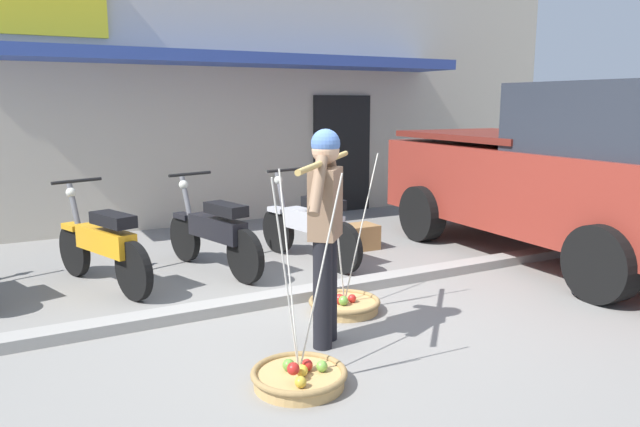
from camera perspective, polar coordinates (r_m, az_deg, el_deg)
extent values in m
plane|color=gray|center=(5.31, 0.08, -10.40)|extent=(90.00, 90.00, 0.00)
cube|color=gray|center=(5.88, -3.22, -7.80)|extent=(20.00, 0.24, 0.10)
cylinder|color=black|center=(4.87, 0.75, -7.01)|extent=(0.15, 0.15, 0.86)
cylinder|color=black|center=(4.70, 0.24, -7.65)|extent=(0.15, 0.15, 0.86)
cube|color=#84664C|center=(4.62, 0.51, 0.96)|extent=(0.38, 0.39, 0.54)
sphere|color=tan|center=(4.57, 0.52, 5.98)|extent=(0.21, 0.21, 0.21)
sphere|color=#4C70B2|center=(4.57, 0.52, 6.60)|extent=(0.22, 0.22, 0.22)
cylinder|color=#84664C|center=(4.83, 1.18, 3.41)|extent=(0.29, 0.31, 0.43)
cylinder|color=#84664C|center=(4.37, -0.21, 2.66)|extent=(0.29, 0.31, 0.43)
cylinder|color=tan|center=(4.58, 0.52, 4.91)|extent=(1.06, 1.16, 0.04)
cylinder|color=tan|center=(5.62, 2.31, -8.75)|extent=(0.61, 0.61, 0.09)
torus|color=olive|center=(5.60, 2.32, -8.27)|extent=(0.66, 0.66, 0.05)
sphere|color=red|center=(5.58, 3.03, -7.98)|extent=(0.08, 0.08, 0.08)
sphere|color=#659C3B|center=(5.50, 2.21, -8.19)|extent=(0.09, 0.09, 0.09)
sphere|color=red|center=(5.54, 1.85, -8.04)|extent=(0.09, 0.09, 0.09)
cylinder|color=silver|center=(5.54, 1.62, -1.23)|extent=(0.01, 0.29, 1.36)
cylinder|color=silver|center=(5.30, 1.63, -1.77)|extent=(0.26, 0.15, 1.36)
cylinder|color=silver|center=(5.43, 3.86, -1.50)|extent=(0.26, 0.15, 1.36)
cylinder|color=tan|center=(4.24, -1.98, -15.36)|extent=(0.61, 0.61, 0.09)
torus|color=olive|center=(4.22, -1.98, -14.75)|extent=(0.66, 0.66, 0.05)
sphere|color=#71B043|center=(4.23, 0.18, -14.17)|extent=(0.08, 0.08, 0.08)
sphere|color=yellow|center=(4.17, -1.72, -14.56)|extent=(0.08, 0.08, 0.08)
sphere|color=red|center=(4.24, -1.25, -14.07)|extent=(0.08, 0.08, 0.08)
sphere|color=gold|center=(4.02, -1.84, -15.57)|extent=(0.08, 0.08, 0.08)
sphere|color=#62983A|center=(4.25, -2.98, -14.05)|extent=(0.08, 0.08, 0.08)
sphere|color=red|center=(4.07, -2.53, -14.39)|extent=(0.08, 0.08, 0.08)
cylinder|color=silver|center=(4.10, -2.93, -5.43)|extent=(0.01, 0.29, 1.36)
cylinder|color=silver|center=(3.87, -3.20, -6.43)|extent=(0.26, 0.15, 1.36)
cylinder|color=silver|center=(3.98, -0.01, -5.95)|extent=(0.26, 0.15, 1.36)
cylinder|color=black|center=(7.19, -22.09, -3.19)|extent=(0.26, 0.58, 0.58)
cylinder|color=black|center=(6.12, -17.13, -5.20)|extent=(0.26, 0.58, 0.58)
cube|color=orange|center=(7.14, -22.24, -1.15)|extent=(0.22, 0.31, 0.06)
cube|color=orange|center=(6.51, -19.53, -2.41)|extent=(0.47, 0.92, 0.24)
cube|color=black|center=(6.30, -18.90, -0.54)|extent=(0.39, 0.60, 0.12)
cylinder|color=slate|center=(7.02, -21.97, -0.24)|extent=(0.15, 0.30, 0.76)
cylinder|color=black|center=(6.90, -21.90, 2.86)|extent=(0.52, 0.20, 0.04)
sphere|color=silver|center=(7.06, -22.38, 1.84)|extent=(0.11, 0.11, 0.11)
cylinder|color=black|center=(7.46, -12.60, -2.19)|extent=(0.22, 0.58, 0.58)
cylinder|color=black|center=(6.44, -7.07, -4.03)|extent=(0.22, 0.58, 0.58)
cube|color=black|center=(7.41, -12.68, -0.22)|extent=(0.20, 0.31, 0.06)
cube|color=black|center=(6.81, -9.65, -1.40)|extent=(0.41, 0.92, 0.24)
cube|color=black|center=(6.61, -8.86, 0.40)|extent=(0.35, 0.60, 0.12)
cylinder|color=slate|center=(7.30, -12.33, 0.66)|extent=(0.13, 0.30, 0.76)
cylinder|color=black|center=(7.17, -12.13, 3.65)|extent=(0.53, 0.16, 0.04)
sphere|color=silver|center=(7.33, -12.72, 2.67)|extent=(0.11, 0.11, 0.11)
cylinder|color=black|center=(7.70, -3.96, -1.56)|extent=(0.19, 0.58, 0.58)
cylinder|color=black|center=(6.75, 2.15, -3.26)|extent=(0.19, 0.58, 0.58)
cube|color=silver|center=(7.65, -3.99, 0.35)|extent=(0.19, 0.30, 0.06)
cube|color=silver|center=(7.09, -0.62, -0.77)|extent=(0.36, 0.92, 0.24)
cube|color=black|center=(6.91, 0.31, 0.96)|extent=(0.32, 0.59, 0.12)
cylinder|color=slate|center=(7.55, -3.56, 1.21)|extent=(0.11, 0.30, 0.76)
cylinder|color=black|center=(7.43, -3.23, 4.10)|extent=(0.54, 0.14, 0.04)
sphere|color=silver|center=(7.58, -3.93, 3.15)|extent=(0.11, 0.11, 0.11)
cube|color=maroon|center=(7.91, 21.48, 2.25)|extent=(2.12, 4.78, 0.96)
cube|color=#282D38|center=(7.32, 26.69, 8.02)|extent=(1.83, 1.96, 0.76)
cube|color=maroon|center=(8.61, 16.56, 7.03)|extent=(1.91, 2.43, 0.08)
cylinder|color=black|center=(6.36, 24.97, -4.29)|extent=(0.30, 0.77, 0.76)
cylinder|color=black|center=(9.66, 18.82, 0.90)|extent=(0.30, 0.77, 0.76)
cylinder|color=black|center=(8.45, 9.58, 0.01)|extent=(0.30, 0.77, 0.76)
cube|color=beige|center=(12.04, -12.41, 11.23)|extent=(13.00, 5.00, 4.20)
cube|color=#334CA3|center=(9.22, -7.10, 14.18)|extent=(7.15, 1.00, 0.16)
cube|color=black|center=(10.53, 2.07, 5.61)|extent=(1.10, 0.06, 2.00)
cube|color=olive|center=(7.91, 3.73, -2.21)|extent=(0.44, 0.36, 0.32)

